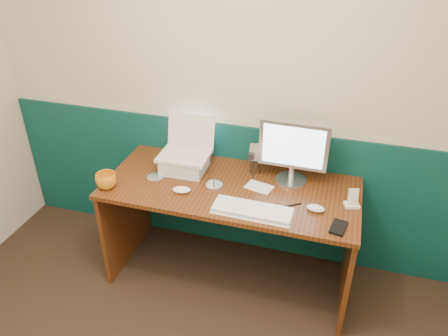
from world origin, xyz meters
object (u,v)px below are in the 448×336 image
(monitor, at_px, (293,152))
(keyboard, at_px, (252,211))
(desk, at_px, (230,233))
(laptop, at_px, (183,139))
(camcorder, at_px, (255,160))
(mug, at_px, (106,181))

(monitor, relative_size, keyboard, 0.93)
(desk, distance_m, keyboard, 0.49)
(laptop, xyz_separation_m, camcorder, (0.46, 0.08, -0.12))
(desk, distance_m, mug, 0.89)
(desk, bearing_deg, camcorder, 59.21)
(mug, bearing_deg, keyboard, 0.07)
(keyboard, xyz_separation_m, camcorder, (-0.08, 0.42, 0.10))
(laptop, bearing_deg, mug, -139.86)
(laptop, xyz_separation_m, mug, (-0.39, -0.34, -0.18))
(desk, relative_size, keyboard, 3.51)
(desk, xyz_separation_m, mug, (-0.74, -0.23, 0.43))
(desk, relative_size, camcorder, 7.32)
(laptop, bearing_deg, monitor, 4.16)
(laptop, relative_size, keyboard, 0.71)
(camcorder, bearing_deg, mug, -164.22)
(monitor, xyz_separation_m, keyboard, (-0.16, -0.40, -0.20))
(mug, bearing_deg, desk, 17.54)
(desk, bearing_deg, laptop, 163.10)
(desk, distance_m, camcorder, 0.53)
(laptop, bearing_deg, keyboard, -32.84)
(laptop, distance_m, monitor, 0.70)
(desk, xyz_separation_m, laptop, (-0.35, 0.11, 0.61))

